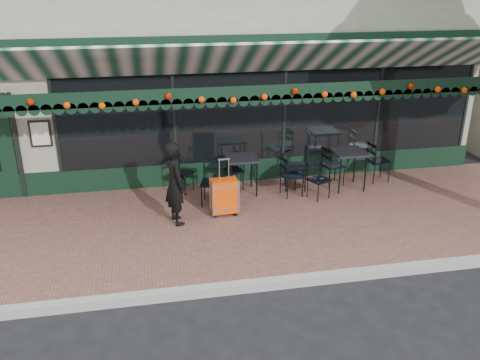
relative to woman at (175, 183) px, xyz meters
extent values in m
plane|color=black|center=(1.14, -2.16, -0.94)|extent=(80.00, 80.00, 0.00)
cube|color=brown|center=(1.14, -0.16, -0.86)|extent=(18.00, 4.00, 0.15)
cube|color=#9E9E99|center=(1.14, -2.24, -0.86)|extent=(18.00, 0.16, 0.15)
cube|color=gray|center=(1.14, 5.84, 1.31)|extent=(12.00, 8.00, 4.50)
cube|color=black|center=(2.34, 1.82, 0.71)|extent=(9.20, 0.04, 2.00)
cube|color=silver|center=(-2.56, 1.78, 0.56)|extent=(0.42, 0.04, 0.55)
cube|color=black|center=(1.14, 0.36, 1.52)|extent=(12.00, 0.03, 0.28)
cylinder|color=#F04307|center=(1.14, 0.30, 1.50)|extent=(11.60, 0.12, 0.12)
imported|color=black|center=(0.00, 0.00, 0.00)|extent=(0.51, 0.65, 1.57)
cube|color=#F24907|center=(0.93, 0.15, -0.39)|extent=(0.51, 0.30, 0.66)
cube|color=black|center=(0.93, 0.15, -0.75)|extent=(0.51, 0.30, 0.07)
cube|color=silver|center=(0.93, 0.15, 0.15)|extent=(0.22, 0.05, 0.41)
cube|color=black|center=(3.76, 0.99, 0.03)|extent=(0.68, 0.68, 0.05)
cylinder|color=black|center=(3.48, 0.70, -0.39)|extent=(0.03, 0.03, 0.80)
cylinder|color=black|center=(4.05, 0.70, -0.39)|extent=(0.03, 0.03, 0.80)
cylinder|color=black|center=(3.48, 1.27, -0.39)|extent=(0.03, 0.03, 0.80)
cylinder|color=black|center=(4.05, 1.27, -0.39)|extent=(0.03, 0.03, 0.80)
cube|color=black|center=(1.46, 1.15, -0.01)|extent=(0.65, 0.65, 0.04)
cylinder|color=black|center=(1.19, 0.88, -0.41)|extent=(0.03, 0.03, 0.76)
cylinder|color=black|center=(1.73, 0.88, -0.41)|extent=(0.03, 0.03, 0.76)
cylinder|color=black|center=(1.19, 1.42, -0.41)|extent=(0.03, 0.03, 0.76)
cylinder|color=black|center=(1.73, 1.42, -0.41)|extent=(0.03, 0.03, 0.76)
camera|label=1|loc=(-0.45, -8.65, 3.51)|focal=38.00mm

